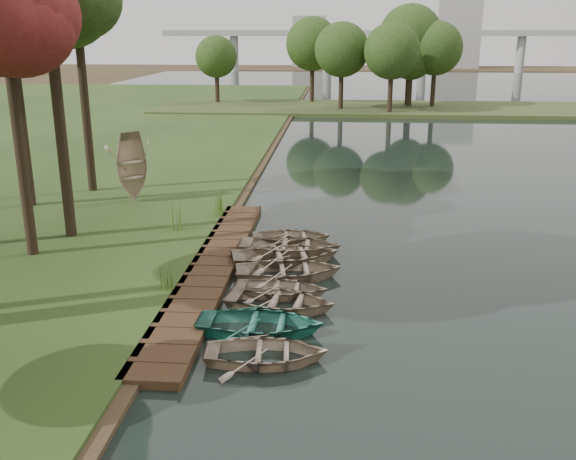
# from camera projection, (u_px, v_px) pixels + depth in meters

# --- Properties ---
(ground) EXTENTS (300.00, 300.00, 0.00)m
(ground) POSITION_uv_depth(u_px,v_px,m) (257.00, 274.00, 22.78)
(ground) COLOR #3D2F1D
(boardwalk) EXTENTS (1.60, 16.00, 0.30)m
(boardwalk) POSITION_uv_depth(u_px,v_px,m) (212.00, 268.00, 22.86)
(boardwalk) COLOR #3C2717
(boardwalk) RESTS_ON ground
(peninsula) EXTENTS (50.00, 14.00, 0.45)m
(peninsula) POSITION_uv_depth(u_px,v_px,m) (387.00, 109.00, 69.73)
(peninsula) COLOR #39471F
(peninsula) RESTS_ON ground
(far_trees) EXTENTS (45.60, 5.60, 8.80)m
(far_trees) POSITION_uv_depth(u_px,v_px,m) (358.00, 50.00, 68.15)
(far_trees) COLOR black
(far_trees) RESTS_ON peninsula
(bridge) EXTENTS (95.90, 4.00, 8.60)m
(bridge) POSITION_uv_depth(u_px,v_px,m) (387.00, 38.00, 134.04)
(bridge) COLOR #A5A5A0
(bridge) RESTS_ON ground
(building_a) EXTENTS (10.00, 8.00, 18.00)m
(building_a) POSITION_uv_depth(u_px,v_px,m) (457.00, 29.00, 151.18)
(building_a) COLOR #A5A5A0
(building_a) RESTS_ON ground
(building_b) EXTENTS (8.00, 8.00, 12.00)m
(building_b) POSITION_uv_depth(u_px,v_px,m) (310.00, 41.00, 159.47)
(building_b) COLOR #A5A5A0
(building_b) RESTS_ON ground
(rowboat_0) EXTENTS (3.37, 2.52, 0.67)m
(rowboat_0) POSITION_uv_depth(u_px,v_px,m) (266.00, 350.00, 16.51)
(rowboat_0) COLOR tan
(rowboat_0) RESTS_ON water
(rowboat_1) EXTENTS (3.63, 2.62, 0.74)m
(rowboat_1) POSITION_uv_depth(u_px,v_px,m) (260.00, 321.00, 18.07)
(rowboat_1) COLOR #297260
(rowboat_1) RESTS_ON water
(rowboat_2) EXTENTS (3.74, 2.92, 0.71)m
(rowboat_2) POSITION_uv_depth(u_px,v_px,m) (280.00, 299.00, 19.62)
(rowboat_2) COLOR tan
(rowboat_2) RESTS_ON water
(rowboat_3) EXTENTS (3.16, 2.35, 0.63)m
(rowboat_3) POSITION_uv_depth(u_px,v_px,m) (281.00, 286.00, 20.68)
(rowboat_3) COLOR tan
(rowboat_3) RESTS_ON water
(rowboat_4) EXTENTS (4.04, 3.15, 0.76)m
(rowboat_4) POSITION_uv_depth(u_px,v_px,m) (289.00, 268.00, 22.12)
(rowboat_4) COLOR tan
(rowboat_4) RESTS_ON water
(rowboat_5) EXTENTS (4.57, 3.72, 0.83)m
(rowboat_5) POSITION_uv_depth(u_px,v_px,m) (286.00, 253.00, 23.50)
(rowboat_5) COLOR tan
(rowboat_5) RESTS_ON water
(rowboat_6) EXTENTS (3.98, 2.86, 0.82)m
(rowboat_6) POSITION_uv_depth(u_px,v_px,m) (290.00, 244.00, 24.55)
(rowboat_6) COLOR tan
(rowboat_6) RESTS_ON water
(rowboat_7) EXTENTS (3.44, 2.62, 0.67)m
(rowboat_7) POSITION_uv_depth(u_px,v_px,m) (291.00, 235.00, 25.87)
(rowboat_7) COLOR tan
(rowboat_7) RESTS_ON water
(stored_rowboat) EXTENTS (4.13, 4.11, 0.70)m
(stored_rowboat) POSITION_uv_depth(u_px,v_px,m) (133.00, 194.00, 31.22)
(stored_rowboat) COLOR tan
(stored_rowboat) RESTS_ON bank
(tree_2) EXTENTS (4.15, 4.15, 9.61)m
(tree_2) POSITION_uv_depth(u_px,v_px,m) (6.00, 36.00, 21.65)
(tree_2) COLOR black
(tree_2) RESTS_ON bank
(reeds_0) EXTENTS (0.60, 0.60, 0.88)m
(reeds_0) POSITION_uv_depth(u_px,v_px,m) (167.00, 276.00, 20.55)
(reeds_0) COLOR #3F661E
(reeds_0) RESTS_ON bank
(reeds_1) EXTENTS (0.60, 0.60, 1.14)m
(reeds_1) POSITION_uv_depth(u_px,v_px,m) (176.00, 217.00, 26.57)
(reeds_1) COLOR #3F661E
(reeds_1) RESTS_ON bank
(reeds_2) EXTENTS (0.60, 0.60, 1.00)m
(reeds_2) POSITION_uv_depth(u_px,v_px,m) (219.00, 201.00, 29.42)
(reeds_2) COLOR #3F661E
(reeds_2) RESTS_ON bank
(reeds_3) EXTENTS (0.60, 0.60, 0.90)m
(reeds_3) POSITION_uv_depth(u_px,v_px,m) (217.00, 206.00, 28.77)
(reeds_3) COLOR #3F661E
(reeds_3) RESTS_ON bank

